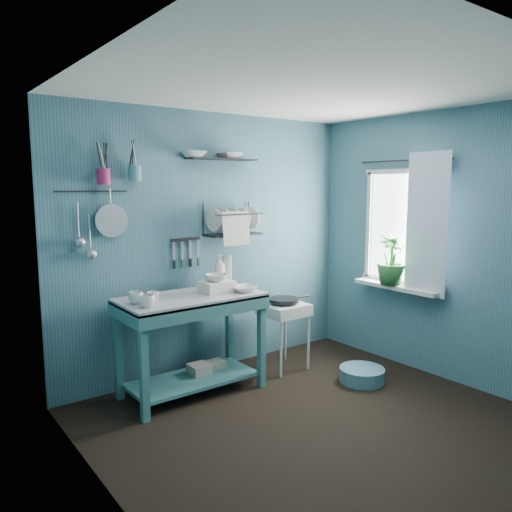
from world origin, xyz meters
TOP-DOWN VIEW (x-y plane):
  - floor at (0.00, 0.00)m, footprint 3.20×3.20m
  - ceiling at (0.00, 0.00)m, footprint 3.20×3.20m
  - wall_back at (0.00, 1.50)m, footprint 3.20×0.00m
  - wall_left at (-1.60, 0.00)m, footprint 0.00×3.00m
  - wall_right at (1.60, 0.00)m, footprint 0.00×3.00m
  - work_counter at (-0.48, 1.08)m, footprint 1.29×0.74m
  - mug_left at (-0.96, 0.92)m, footprint 0.12×0.12m
  - mug_mid at (-0.86, 1.02)m, footprint 0.14×0.14m
  - mug_right at (-0.98, 1.08)m, footprint 0.17×0.17m
  - wash_tub at (-0.23, 1.06)m, footprint 0.28×0.22m
  - tub_bowl at (-0.23, 1.06)m, footprint 0.20×0.19m
  - soap_bottle at (-0.06, 1.28)m, footprint 0.12×0.12m
  - water_bottle at (0.04, 1.30)m, footprint 0.09×0.09m
  - counter_bowl at (-0.03, 0.93)m, footprint 0.22×0.22m
  - hotplate_stand at (0.54, 1.06)m, footprint 0.44×0.44m
  - frying_pan at (0.54, 1.06)m, footprint 0.30×0.30m
  - knife_strip at (-0.31, 1.47)m, footprint 0.32×0.05m
  - dish_rack at (0.16, 1.37)m, footprint 0.57×0.29m
  - upper_shelf at (0.06, 1.40)m, footprint 0.71×0.21m
  - shelf_bowl_left at (-0.24, 1.40)m, footprint 0.25×0.25m
  - shelf_bowl_right at (0.16, 1.40)m, footprint 0.24×0.24m
  - utensil_cup_magenta at (-1.08, 1.42)m, footprint 0.11×0.11m
  - utensil_cup_teal at (-0.81, 1.42)m, footprint 0.11×0.11m
  - colander at (-1.01, 1.45)m, footprint 0.28×0.03m
  - ladle_outer at (-1.29, 1.46)m, footprint 0.01×0.01m
  - ladle_inner at (-1.20, 1.46)m, footprint 0.01×0.01m
  - hook_rail at (-1.16, 1.47)m, footprint 0.60×0.01m
  - window_glass at (1.59, 0.45)m, footprint 0.00×1.10m
  - windowsill at (1.50, 0.45)m, footprint 0.16×0.95m
  - curtain at (1.52, 0.15)m, footprint 0.00×1.35m
  - curtain_rod at (1.54, 0.45)m, footprint 0.02×1.05m
  - potted_plant at (1.46, 0.49)m, footprint 0.32×0.32m
  - storage_tin_large at (-0.38, 1.13)m, footprint 0.18×0.18m
  - storage_tin_small at (-0.18, 1.16)m, footprint 0.15×0.15m
  - floor_basin at (0.91, 0.35)m, footprint 0.42×0.42m

SIDE VIEW (x-z plane):
  - floor at x=0.00m, z-range 0.00..0.00m
  - floor_basin at x=0.91m, z-range 0.00..0.13m
  - storage_tin_small at x=-0.18m, z-range 0.00..0.20m
  - storage_tin_large at x=-0.38m, z-range 0.00..0.22m
  - hotplate_stand at x=0.54m, z-range 0.00..0.66m
  - work_counter at x=-0.48m, z-range 0.00..0.87m
  - frying_pan at x=0.54m, z-range 0.68..0.72m
  - windowsill at x=1.50m, z-range 0.79..0.83m
  - counter_bowl at x=-0.03m, z-range 0.87..0.93m
  - mug_mid at x=-0.86m, z-range 0.87..0.97m
  - mug_left at x=-0.96m, z-range 0.87..0.97m
  - mug_right at x=-0.98m, z-range 0.87..0.97m
  - wash_tub at x=-0.23m, z-range 0.87..0.97m
  - tub_bowl at x=-0.23m, z-range 0.97..1.04m
  - water_bottle at x=0.04m, z-range 0.87..1.15m
  - soap_bottle at x=-0.06m, z-range 0.87..1.17m
  - potted_plant at x=1.46m, z-range 0.83..1.34m
  - wall_back at x=0.00m, z-range -0.35..2.85m
  - wall_left at x=-1.60m, z-range -0.25..2.75m
  - wall_right at x=1.60m, z-range -0.25..2.75m
  - knife_strip at x=-0.31m, z-range 1.30..1.33m
  - window_glass at x=1.59m, z-range 0.85..1.95m
  - ladle_inner at x=-1.20m, z-range 1.27..1.57m
  - curtain at x=1.52m, z-range 0.77..2.12m
  - dish_rack at x=0.16m, z-range 1.33..1.65m
  - colander at x=-1.01m, z-range 1.38..1.66m
  - ladle_outer at x=-1.29m, z-range 1.38..1.68m
  - hook_rail at x=-1.16m, z-range 1.76..1.77m
  - utensil_cup_magenta at x=-1.08m, z-range 1.82..1.95m
  - utensil_cup_teal at x=-0.81m, z-range 1.85..1.98m
  - curtain_rod at x=1.54m, z-range 2.04..2.06m
  - shelf_bowl_right at x=0.16m, z-range 2.03..2.08m
  - upper_shelf at x=0.06m, z-range 2.05..2.07m
  - shelf_bowl_left at x=-0.24m, z-range 2.07..2.13m
  - ceiling at x=0.00m, z-range 2.50..2.50m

